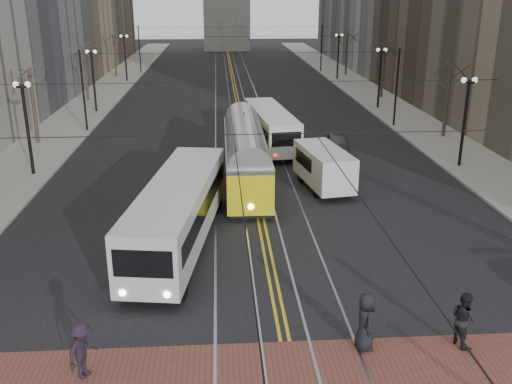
{
  "coord_description": "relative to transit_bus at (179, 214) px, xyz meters",
  "views": [
    {
      "loc": [
        -2.03,
        -16.97,
        10.87
      ],
      "look_at": [
        -0.53,
        5.43,
        3.0
      ],
      "focal_mm": 40.0,
      "sensor_mm": 36.0,
      "label": 1
    }
  ],
  "objects": [
    {
      "name": "ground",
      "position": [
        3.9,
        -6.94,
        -1.5
      ],
      "size": [
        260.0,
        260.0,
        0.0
      ],
      "primitive_type": "plane",
      "color": "black",
      "rests_on": "ground"
    },
    {
      "name": "sidewalk_left",
      "position": [
        -11.1,
        38.06,
        -1.42
      ],
      "size": [
        5.0,
        140.0,
        0.15
      ],
      "primitive_type": "cube",
      "color": "gray",
      "rests_on": "ground"
    },
    {
      "name": "sidewalk_right",
      "position": [
        18.9,
        38.06,
        -1.42
      ],
      "size": [
        5.0,
        140.0,
        0.15
      ],
      "primitive_type": "cube",
      "color": "gray",
      "rests_on": "ground"
    },
    {
      "name": "streetcar_rails",
      "position": [
        3.9,
        38.06,
        -1.49
      ],
      "size": [
        4.8,
        130.0,
        0.02
      ],
      "primitive_type": "cube",
      "color": "gray",
      "rests_on": "ground"
    },
    {
      "name": "centre_lines",
      "position": [
        3.9,
        38.06,
        -1.49
      ],
      "size": [
        0.42,
        130.0,
        0.01
      ],
      "primitive_type": "cube",
      "color": "gold",
      "rests_on": "ground"
    },
    {
      "name": "lamp_posts",
      "position": [
        3.9,
        21.81,
        1.3
      ],
      "size": [
        27.6,
        57.2,
        5.6
      ],
      "color": "black",
      "rests_on": "ground"
    },
    {
      "name": "street_trees",
      "position": [
        3.9,
        28.31,
        1.3
      ],
      "size": [
        31.68,
        53.28,
        5.6
      ],
      "color": "#382D23",
      "rests_on": "ground"
    },
    {
      "name": "trolley_wires",
      "position": [
        3.9,
        27.89,
        2.28
      ],
      "size": [
        25.96,
        120.0,
        6.6
      ],
      "color": "black",
      "rests_on": "ground"
    },
    {
      "name": "transit_bus",
      "position": [
        0.0,
        0.0,
        0.0
      ],
      "size": [
        4.2,
        12.21,
        2.99
      ],
      "primitive_type": "cube",
      "rotation": [
        0.0,
        0.0,
        -0.15
      ],
      "color": "silver",
      "rests_on": "ground"
    },
    {
      "name": "streetcar",
      "position": [
        3.4,
        8.63,
        -0.01
      ],
      "size": [
        2.41,
        12.64,
        2.98
      ],
      "primitive_type": "cube",
      "rotation": [
        0.0,
        0.0,
        -0.01
      ],
      "color": "yellow",
      "rests_on": "ground"
    },
    {
      "name": "rear_bus",
      "position": [
        5.7,
        17.3,
        -0.12
      ],
      "size": [
        3.4,
        10.72,
        2.75
      ],
      "primitive_type": "cube",
      "rotation": [
        0.0,
        0.0,
        0.11
      ],
      "color": "silver",
      "rests_on": "ground"
    },
    {
      "name": "cargo_van",
      "position": [
        7.9,
        7.43,
        -0.31
      ],
      "size": [
        2.92,
        5.65,
        2.38
      ],
      "primitive_type": "cube",
      "rotation": [
        0.0,
        0.0,
        0.16
      ],
      "color": "silver",
      "rests_on": "ground"
    },
    {
      "name": "sedan_grey",
      "position": [
        10.29,
        15.24,
        -0.78
      ],
      "size": [
        2.3,
        4.41,
        1.43
      ],
      "primitive_type": "imported",
      "rotation": [
        0.0,
        0.0,
        -0.15
      ],
      "color": "#393B40",
      "rests_on": "ground"
    },
    {
      "name": "pedestrian_a",
      "position": [
        6.39,
        -8.44,
        -0.51
      ],
      "size": [
        0.7,
        1.01,
        1.96
      ],
      "primitive_type": "imported",
      "rotation": [
        0.0,
        0.0,
        1.66
      ],
      "color": "black",
      "rests_on": "crosswalk_band"
    },
    {
      "name": "pedestrian_c",
      "position": [
        9.61,
        -8.44,
        -0.55
      ],
      "size": [
        0.93,
        1.07,
        1.88
      ],
      "primitive_type": "imported",
      "rotation": [
        0.0,
        0.0,
        1.85
      ],
      "color": "black",
      "rests_on": "crosswalk_band"
    },
    {
      "name": "pedestrian_d",
      "position": [
        -2.28,
        -9.31,
        -0.58
      ],
      "size": [
        1.11,
        1.34,
        1.8
      ],
      "primitive_type": "imported",
      "rotation": [
        0.0,
        0.0,
        1.13
      ],
      "color": "black",
      "rests_on": "crosswalk_band"
    }
  ]
}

